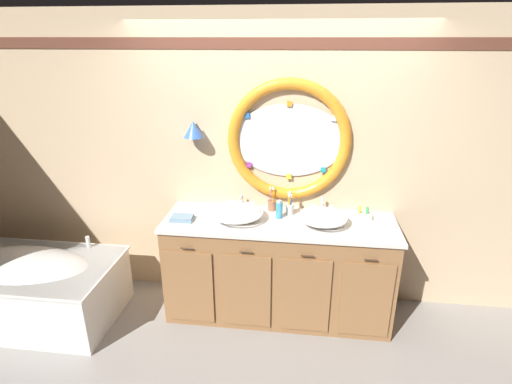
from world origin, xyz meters
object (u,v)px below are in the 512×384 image
object	(u,v)px
toothbrush_holder_right	(290,208)
folded_hand_towel	(182,218)
bathtub	(25,284)
soap_dispenser	(279,210)
sink_basin_left	(237,213)
toothbrush_holder_left	(272,205)
toiletry_basket	(363,215)
sink_basin_right	(323,217)

from	to	relation	value
toothbrush_holder_right	folded_hand_towel	size ratio (longest dim) A/B	1.11
bathtub	soap_dispenser	bearing A→B (deg)	10.32
sink_basin_left	toothbrush_holder_left	size ratio (longest dim) A/B	2.01
sink_basin_left	soap_dispenser	distance (m)	0.36
bathtub	toothbrush_holder_right	xyz separation A→B (m)	(2.30, 0.49, 0.65)
bathtub	toothbrush_holder_left	bearing A→B (deg)	14.66
toothbrush_holder_left	bathtub	bearing A→B (deg)	-165.34
toothbrush_holder_right	folded_hand_towel	world-z (taller)	toothbrush_holder_right
sink_basin_left	bathtub	bearing A→B (deg)	-170.39
bathtub	toothbrush_holder_right	bearing A→B (deg)	12.06
toothbrush_holder_left	toiletry_basket	size ratio (longest dim) A/B	1.56
toothbrush_holder_right	toiletry_basket	size ratio (longest dim) A/B	1.52
soap_dispenser	toothbrush_holder_right	bearing A→B (deg)	46.03
sink_basin_right	toiletry_basket	bearing A→B (deg)	26.03
sink_basin_right	toiletry_basket	size ratio (longest dim) A/B	2.84
sink_basin_right	folded_hand_towel	world-z (taller)	sink_basin_right
sink_basin_right	toothbrush_holder_right	xyz separation A→B (m)	(-0.28, 0.18, -0.01)
bathtub	toothbrush_holder_left	xyz separation A→B (m)	(2.13, 0.56, 0.65)
sink_basin_right	folded_hand_towel	size ratio (longest dim) A/B	2.09
toothbrush_holder_left	toothbrush_holder_right	world-z (taller)	toothbrush_holder_left
toothbrush_holder_left	toothbrush_holder_right	distance (m)	0.18
toothbrush_holder_left	sink_basin_right	bearing A→B (deg)	-28.77
bathtub	toothbrush_holder_right	size ratio (longest dim) A/B	7.44
toothbrush_holder_right	toiletry_basket	distance (m)	0.63
sink_basin_right	soap_dispenser	bearing A→B (deg)	166.51
toothbrush_holder_right	folded_hand_towel	xyz separation A→B (m)	(-0.90, -0.24, -0.04)
sink_basin_right	toothbrush_holder_right	distance (m)	0.33
bathtub	soap_dispenser	size ratio (longest dim) A/B	9.49
folded_hand_towel	toiletry_basket	size ratio (longest dim) A/B	1.36
soap_dispenser	toiletry_basket	world-z (taller)	soap_dispenser
bathtub	folded_hand_towel	xyz separation A→B (m)	(1.40, 0.25, 0.61)
bathtub	toothbrush_holder_right	world-z (taller)	toothbrush_holder_right
sink_basin_left	toothbrush_holder_right	distance (m)	0.47
toothbrush_holder_left	soap_dispenser	world-z (taller)	toothbrush_holder_left
sink_basin_right	sink_basin_left	bearing A→B (deg)	180.00
sink_basin_left	folded_hand_towel	bearing A→B (deg)	-172.53
bathtub	toiletry_basket	distance (m)	3.03
folded_hand_towel	toiletry_basket	world-z (taller)	toiletry_basket
bathtub	toothbrush_holder_left	world-z (taller)	toothbrush_holder_left
soap_dispenser	bathtub	bearing A→B (deg)	-169.68
toothbrush_holder_left	toiletry_basket	xyz separation A→B (m)	(0.79, -0.07, -0.03)
folded_hand_towel	toiletry_basket	xyz separation A→B (m)	(1.52, 0.23, 0.01)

